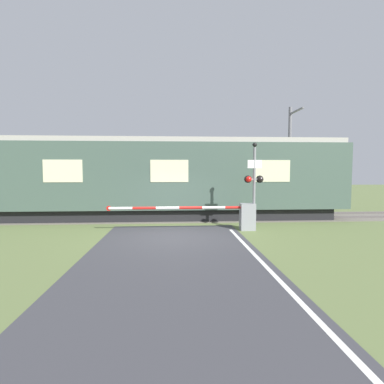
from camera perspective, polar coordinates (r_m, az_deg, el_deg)
name	(u,v)px	position (r m, az deg, el deg)	size (l,w,h in m)	color
ground_plane	(174,236)	(11.32, -3.46, -8.40)	(80.00, 80.00, 0.00)	#5B6B3D
track_bed	(174,218)	(15.55, -3.46, -4.89)	(36.00, 3.20, 0.13)	#666056
train	(170,178)	(15.36, -4.23, 2.63)	(17.43, 3.08, 4.03)	black
crossing_barrier	(235,215)	(12.43, 8.11, -4.36)	(6.02, 0.44, 1.10)	gray
signal_post	(254,181)	(12.40, 11.78, 2.11)	(0.79, 0.26, 3.58)	gray
catenary_pole	(290,157)	(19.11, 18.11, 6.35)	(0.20, 1.90, 6.25)	slate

